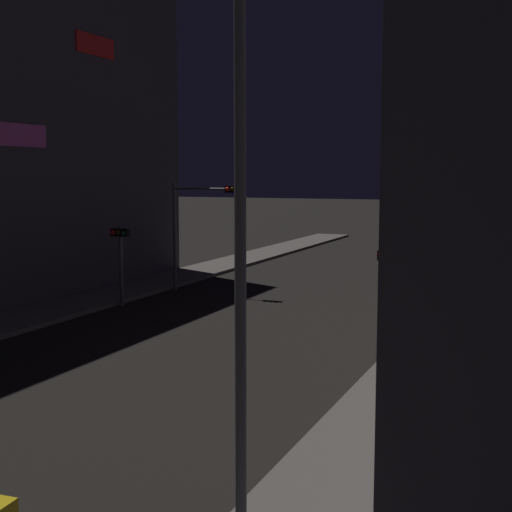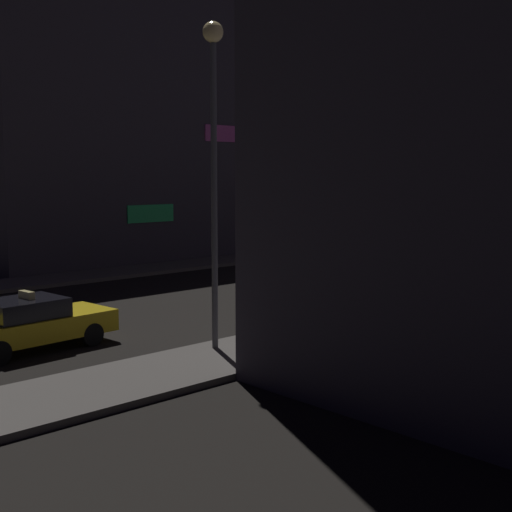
{
  "view_description": "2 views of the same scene",
  "coord_description": "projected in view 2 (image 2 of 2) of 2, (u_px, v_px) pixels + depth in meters",
  "views": [
    {
      "loc": [
        10.63,
        0.26,
        5.46
      ],
      "look_at": [
        2.43,
        19.66,
        3.03
      ],
      "focal_mm": 50.05,
      "sensor_mm": 36.0,
      "label": 1
    },
    {
      "loc": [
        20.32,
        -2.49,
        4.7
      ],
      "look_at": [
        2.16,
        14.71,
        1.72
      ],
      "focal_mm": 48.09,
      "sensor_mm": 36.0,
      "label": 2
    }
  ],
  "objects": [
    {
      "name": "sidewalk_left",
      "position": [
        320.0,
        250.0,
        42.32
      ],
      "size": [
        2.81,
        62.63,
        0.16
      ],
      "primitive_type": "cube",
      "color": "#5B5651",
      "rests_on": "ground_plane"
    },
    {
      "name": "building_facade_left",
      "position": [
        182.0,
        126.0,
        40.73
      ],
      "size": [
        7.73,
        25.18,
        15.14
      ],
      "color": "#3D3842",
      "rests_on": "ground_plane"
    },
    {
      "name": "taxi",
      "position": [
        30.0,
        323.0,
        18.35
      ],
      "size": [
        2.11,
        4.57,
        1.62
      ],
      "color": "yellow",
      "rests_on": "ground_plane"
    },
    {
      "name": "street_lamp_near_block",
      "position": [
        214.0,
        129.0,
        17.39
      ],
      "size": [
        0.53,
        0.53,
        8.34
      ],
      "color": "#47474C",
      "rests_on": "sidewalk_right"
    },
    {
      "name": "traffic_light_left_kerb",
      "position": [
        290.0,
        216.0,
        37.85
      ],
      "size": [
        0.8,
        0.42,
        3.32
      ],
      "color": "#47474C",
      "rests_on": "ground_plane"
    },
    {
      "name": "traffic_light_overhead",
      "position": [
        361.0,
        193.0,
        39.82
      ],
      "size": [
        3.55,
        0.42,
        5.02
      ],
      "color": "#47474C",
      "rests_on": "ground_plane"
    }
  ]
}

